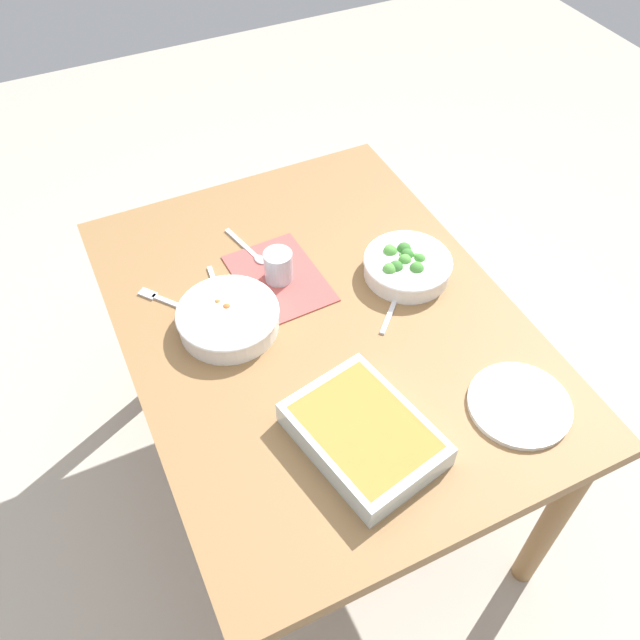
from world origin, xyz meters
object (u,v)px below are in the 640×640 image
at_px(side_plate, 519,405).
at_px(spoon_spare, 251,252).
at_px(baking_dish, 364,433).
at_px(fork_on_table, 165,301).
at_px(stew_bowl, 228,318).
at_px(drink_cup, 278,268).
at_px(broccoli_bowl, 407,265).
at_px(spoon_by_stew, 220,297).
at_px(spoon_by_broccoli, 395,300).

distance_m(side_plate, spoon_spare, 0.77).
xyz_separation_m(baking_dish, fork_on_table, (0.56, 0.25, -0.03)).
distance_m(stew_bowl, drink_cup, 0.19).
bearing_deg(stew_bowl, broccoli_bowl, -93.07).
distance_m(stew_bowl, baking_dish, 0.43).
xyz_separation_m(stew_bowl, fork_on_table, (0.14, 0.11, -0.03)).
height_order(baking_dish, fork_on_table, baking_dish).
relative_size(stew_bowl, baking_dish, 0.71).
height_order(drink_cup, spoon_by_stew, drink_cup).
bearing_deg(side_plate, baking_dish, 79.20).
height_order(side_plate, fork_on_table, side_plate).
distance_m(broccoli_bowl, fork_on_table, 0.60).
bearing_deg(spoon_by_stew, spoon_spare, -47.15).
relative_size(broccoli_bowl, drink_cup, 2.63).
bearing_deg(drink_cup, spoon_spare, 13.54).
height_order(broccoli_bowl, spoon_by_broccoli, broccoli_bowl).
bearing_deg(spoon_spare, broccoli_bowl, -126.64).
bearing_deg(spoon_by_broccoli, spoon_spare, 39.01).
bearing_deg(drink_cup, spoon_by_stew, 89.86).
height_order(baking_dish, side_plate, baking_dish).
relative_size(stew_bowl, spoon_by_broccoli, 1.74).
bearing_deg(drink_cup, stew_bowl, 119.91).
bearing_deg(stew_bowl, baking_dish, -161.55).
bearing_deg(spoon_by_stew, side_plate, -140.84).
bearing_deg(baking_dish, spoon_by_stew, 13.99).
bearing_deg(drink_cup, baking_dish, 176.51).
bearing_deg(spoon_by_broccoli, spoon_by_stew, 63.15).
relative_size(drink_cup, spoon_by_stew, 0.48).
xyz_separation_m(broccoli_bowl, baking_dish, (-0.39, 0.33, 0.00)).
relative_size(baking_dish, drink_cup, 3.99).
xyz_separation_m(side_plate, spoon_spare, (0.69, 0.34, -0.00)).
height_order(broccoli_bowl, side_plate, broccoli_bowl).
bearing_deg(spoon_by_broccoli, fork_on_table, 64.61).
xyz_separation_m(side_plate, fork_on_table, (0.62, 0.59, -0.00)).
distance_m(spoon_by_stew, fork_on_table, 0.13).
distance_m(baking_dish, drink_cup, 0.51).
xyz_separation_m(broccoli_bowl, spoon_spare, (0.24, 0.33, -0.03)).
distance_m(baking_dish, spoon_by_broccoli, 0.41).
xyz_separation_m(baking_dish, spoon_by_stew, (0.51, 0.13, -0.03)).
distance_m(broccoli_bowl, side_plate, 0.45).
bearing_deg(side_plate, spoon_by_stew, 39.16).
relative_size(broccoli_bowl, spoon_by_stew, 1.27).
bearing_deg(fork_on_table, stew_bowl, -141.90).
distance_m(spoon_spare, fork_on_table, 0.26).
height_order(spoon_spare, fork_on_table, spoon_spare).
bearing_deg(baking_dish, stew_bowl, 18.45).
xyz_separation_m(spoon_spare, fork_on_table, (-0.07, 0.25, -0.00)).
height_order(baking_dish, spoon_spare, baking_dish).
xyz_separation_m(baking_dish, drink_cup, (0.51, -0.03, 0.00)).
height_order(spoon_by_stew, spoon_by_broccoli, same).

